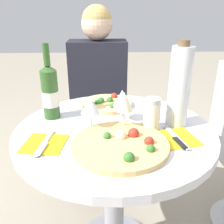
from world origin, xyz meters
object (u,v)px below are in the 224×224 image
object	(u,v)px
dining_table	(114,157)
wine_bottle	(50,92)
seated_diner	(99,108)
tall_carafe	(179,87)
pizza_large	(121,144)
chair_behind_diner	(99,113)

from	to	relation	value
dining_table	wine_bottle	distance (m)	0.41
wine_bottle	seated_diner	bearing A→B (deg)	67.64
tall_carafe	wine_bottle	bearing A→B (deg)	169.50
tall_carafe	seated_diner	bearing A→B (deg)	119.63
wine_bottle	dining_table	bearing A→B (deg)	-23.08
pizza_large	tall_carafe	size ratio (longest dim) A/B	1.00
seated_diner	pizza_large	distance (m)	0.81
dining_table	pizza_large	xyz separation A→B (m)	(0.02, -0.16, 0.16)
seated_diner	wine_bottle	world-z (taller)	seated_diner
dining_table	seated_diner	bearing A→B (deg)	97.03
wine_bottle	tall_carafe	bearing A→B (deg)	-10.50
dining_table	wine_bottle	world-z (taller)	wine_bottle
seated_diner	tall_carafe	distance (m)	0.77
dining_table	pizza_large	distance (m)	0.23
chair_behind_diner	seated_diner	size ratio (longest dim) A/B	0.77
dining_table	chair_behind_diner	size ratio (longest dim) A/B	0.91
dining_table	pizza_large	size ratio (longest dim) A/B	2.35
chair_behind_diner	tall_carafe	bearing A→B (deg)	114.61
dining_table	seated_diner	size ratio (longest dim) A/B	0.70
pizza_large	tall_carafe	distance (m)	0.35
chair_behind_diner	seated_diner	xyz separation A→B (m)	(-0.00, -0.15, 0.09)
chair_behind_diner	wine_bottle	distance (m)	0.78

